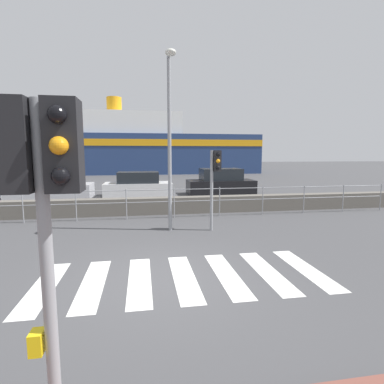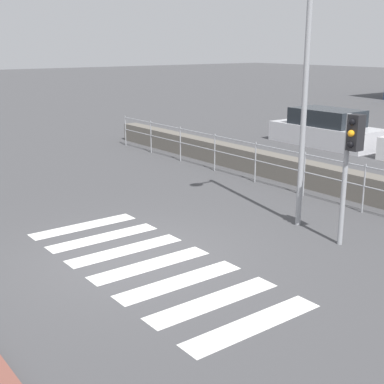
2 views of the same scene
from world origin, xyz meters
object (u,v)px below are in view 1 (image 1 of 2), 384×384
Objects in this scene: streetlamp at (170,122)px; traffic_light_far at (215,172)px; parked_car_white at (138,186)px; traffic_light_near at (42,186)px; parked_car_silver at (51,187)px; ferry_boat at (138,148)px; parked_car_black at (221,183)px.

traffic_light_far is at bearing -4.29° from streetlamp.
streetlamp is at bearing -82.49° from parked_car_white.
parked_car_silver is at bearing 105.68° from traffic_light_near.
ferry_boat is at bearing 77.16° from parked_car_silver.
traffic_light_near reaches higher than traffic_light_far.
traffic_light_far is at bearing -84.68° from ferry_boat.
parked_car_white is at bearing -89.53° from ferry_boat.
parked_car_silver is at bearing 180.00° from parked_car_white.
traffic_light_near is 1.11× the size of traffic_light_far.
streetlamp is at bearing 77.22° from traffic_light_near.
parked_car_black is (9.96, -0.00, 0.07)m from parked_car_silver.
ferry_boat is at bearing 89.47° from traffic_light_near.
streetlamp is 1.41× the size of parked_car_white.
traffic_light_far is 9.04m from parked_car_black.
streetlamp is (-1.44, 0.11, 1.56)m from traffic_light_far.
streetlamp is 0.19× the size of ferry_boat.
traffic_light_far is 0.66× the size of parked_car_white.
traffic_light_near reaches higher than parked_car_white.
streetlamp reaches higher than parked_car_black.
traffic_light_near is 0.10× the size of ferry_boat.
traffic_light_far is 0.09× the size of ferry_boat.
ferry_boat reaches higher than parked_car_black.
ferry_boat is (-1.29, 29.24, -0.29)m from streetlamp.
traffic_light_near is at bearing -102.78° from streetlamp.
streetlamp is 9.04m from parked_car_white.
ferry_boat is 21.44m from parked_car_silver.
traffic_light_near is at bearing -90.53° from ferry_boat.
streetlamp is at bearing -54.67° from parked_car_silver.
streetlamp reaches higher than parked_car_white.
ferry_boat is at bearing 104.14° from parked_car_black.
traffic_light_far is 0.58× the size of parked_car_silver.
traffic_light_far is at bearing -73.41° from parked_car_white.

